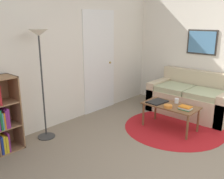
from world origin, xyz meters
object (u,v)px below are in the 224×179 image
floor_lamp (40,50)px  bowl (168,106)px  cup (177,101)px  laptop (157,102)px  couch (192,99)px  coffee_table (171,108)px

floor_lamp → bowl: size_ratio=12.22×
floor_lamp → cup: floor_lamp is taller
floor_lamp → laptop: (1.57, -1.05, -0.95)m
floor_lamp → cup: 2.38m
laptop → cup: (0.18, -0.27, 0.03)m
couch → cup: bearing=-174.1°
bowl → cup: cup is taller
laptop → cup: 0.32m
laptop → bowl: bearing=-111.8°
laptop → bowl: size_ratio=2.71×
coffee_table → bowl: 0.16m
coffee_table → cup: (0.15, -0.02, 0.09)m
coffee_table → cup: bearing=-8.5°
floor_lamp → couch: floor_lamp is taller
coffee_table → cup: size_ratio=11.00×
couch → cup: couch is taller
couch → bowl: (-1.10, -0.09, 0.16)m
floor_lamp → bowl: bearing=-42.0°
coffee_table → bowl: size_ratio=6.57×
floor_lamp → cup: (1.76, -1.31, -0.92)m
laptop → couch: bearing=-10.4°
coffee_table → laptop: 0.25m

